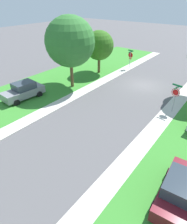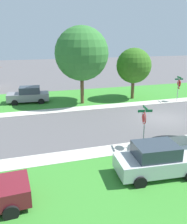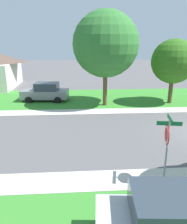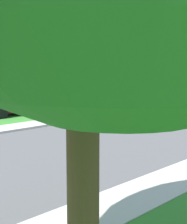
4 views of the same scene
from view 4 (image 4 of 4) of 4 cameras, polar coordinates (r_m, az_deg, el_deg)
sidewalk_west at (r=16.84m, az=-12.09°, el=-2.36°), size 1.40×56.00×0.10m
car_maroon_across_road at (r=20.68m, az=-13.21°, el=1.83°), size 2.20×4.38×1.76m
car_red_far_down_street at (r=26.05m, az=-1.24°, el=3.28°), size 2.26×4.41×1.76m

